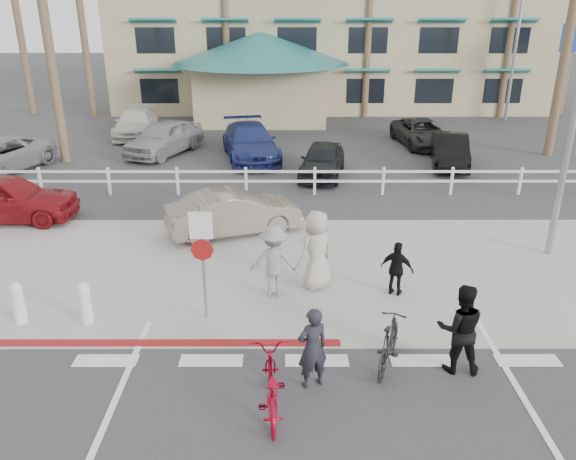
{
  "coord_description": "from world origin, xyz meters",
  "views": [
    {
      "loc": [
        -0.56,
        -8.3,
        6.32
      ],
      "look_at": [
        -0.54,
        3.52,
        1.5
      ],
      "focal_mm": 35.0,
      "sensor_mm": 36.0,
      "label": 1
    }
  ],
  "objects_px": {
    "sign_post": "(203,256)",
    "car_red_compact": "(5,198)",
    "car_white_sedan": "(234,212)",
    "bike_red": "(271,384)",
    "bike_black": "(389,343)"
  },
  "relations": [
    {
      "from": "sign_post",
      "to": "car_white_sedan",
      "type": "xyz_separation_m",
      "value": [
        0.19,
        4.79,
        -0.81
      ]
    },
    {
      "from": "bike_red",
      "to": "car_white_sedan",
      "type": "xyz_separation_m",
      "value": [
        -1.27,
        7.73,
        0.14
      ]
    },
    {
      "from": "car_white_sedan",
      "to": "car_red_compact",
      "type": "relative_size",
      "value": 0.91
    },
    {
      "from": "bike_black",
      "to": "car_red_compact",
      "type": "xyz_separation_m",
      "value": [
        -10.55,
        7.56,
        0.24
      ]
    },
    {
      "from": "car_red_compact",
      "to": "bike_black",
      "type": "bearing_deg",
      "value": -125.81
    },
    {
      "from": "bike_red",
      "to": "car_white_sedan",
      "type": "distance_m",
      "value": 7.83
    },
    {
      "from": "bike_black",
      "to": "car_white_sedan",
      "type": "xyz_separation_m",
      "value": [
        -3.42,
        6.53,
        0.15
      ]
    },
    {
      "from": "bike_black",
      "to": "car_red_compact",
      "type": "height_order",
      "value": "car_red_compact"
    },
    {
      "from": "car_white_sedan",
      "to": "car_red_compact",
      "type": "xyz_separation_m",
      "value": [
        -7.13,
        1.04,
        0.09
      ]
    },
    {
      "from": "sign_post",
      "to": "car_white_sedan",
      "type": "bearing_deg",
      "value": 87.71
    },
    {
      "from": "bike_red",
      "to": "car_red_compact",
      "type": "relative_size",
      "value": 0.44
    },
    {
      "from": "car_red_compact",
      "to": "car_white_sedan",
      "type": "bearing_deg",
      "value": -98.46
    },
    {
      "from": "sign_post",
      "to": "car_red_compact",
      "type": "height_order",
      "value": "sign_post"
    },
    {
      "from": "bike_red",
      "to": "bike_black",
      "type": "height_order",
      "value": "bike_red"
    },
    {
      "from": "sign_post",
      "to": "bike_black",
      "type": "height_order",
      "value": "sign_post"
    }
  ]
}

